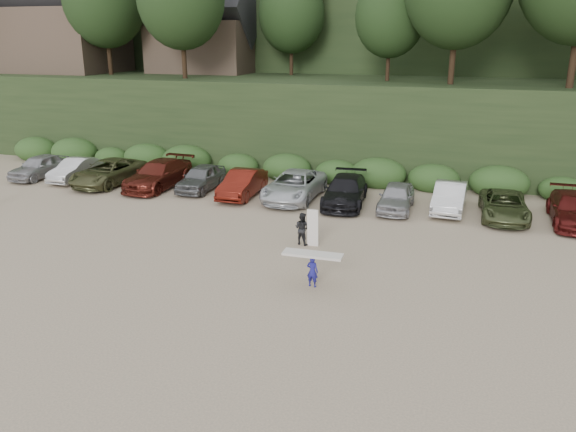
% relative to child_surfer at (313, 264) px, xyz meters
% --- Properties ---
extents(ground, '(120.00, 120.00, 0.00)m').
position_rel_child_surfer_xyz_m(ground, '(-4.05, 1.04, -0.90)').
color(ground, tan).
rests_on(ground, ground).
extents(hillside_backdrop, '(90.00, 41.50, 28.00)m').
position_rel_child_surfer_xyz_m(hillside_backdrop, '(-4.31, 36.97, 10.32)').
color(hillside_backdrop, black).
rests_on(hillside_backdrop, ground).
extents(parked_cars, '(39.46, 6.02, 1.64)m').
position_rel_child_surfer_xyz_m(parked_cars, '(-3.35, 10.91, -0.15)').
color(parked_cars, '#99999E').
rests_on(parked_cars, ground).
extents(child_surfer, '(2.23, 0.67, 1.33)m').
position_rel_child_surfer_xyz_m(child_surfer, '(0.00, 0.00, 0.00)').
color(child_surfer, navy).
rests_on(child_surfer, ground).
extents(adult_surfer, '(1.21, 0.73, 1.74)m').
position_rel_child_surfer_xyz_m(adult_surfer, '(-1.57, 4.15, -0.15)').
color(adult_surfer, black).
rests_on(adult_surfer, ground).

